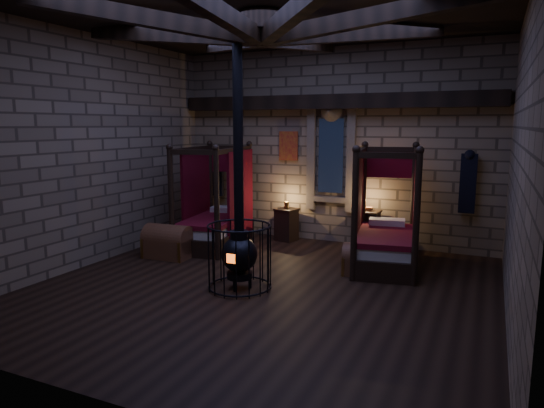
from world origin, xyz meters
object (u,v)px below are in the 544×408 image
at_px(bed_left, 215,222).
at_px(trunk_left, 168,242).
at_px(trunk_right, 365,261).
at_px(bed_right, 386,237).
at_px(stove, 239,250).

relative_size(bed_left, trunk_left, 2.30).
bearing_deg(trunk_right, bed_left, 161.08).
height_order(bed_right, trunk_left, bed_right).
relative_size(bed_left, stove, 0.53).
distance_m(bed_right, stove, 2.91).
bearing_deg(trunk_left, stove, -28.50).
distance_m(bed_left, trunk_left, 1.28).
relative_size(bed_right, stove, 0.54).
height_order(bed_right, stove, stove).
relative_size(bed_right, trunk_left, 2.36).
distance_m(bed_left, stove, 2.89).
xyz_separation_m(bed_left, trunk_right, (3.44, -0.72, -0.27)).
xyz_separation_m(bed_right, stove, (-1.83, -2.25, 0.09)).
xyz_separation_m(bed_left, stove, (1.80, -2.26, 0.10)).
xyz_separation_m(bed_right, trunk_left, (-3.98, -1.20, -0.23)).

